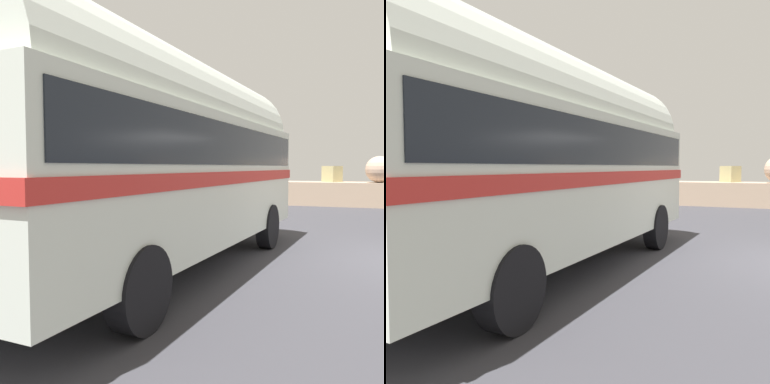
# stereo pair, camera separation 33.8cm
# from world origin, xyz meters

# --- Properties ---
(vintage_coach) EXTENTS (3.03, 8.74, 3.70)m
(vintage_coach) POSITION_xyz_m (-4.46, -2.06, 2.05)
(vintage_coach) COLOR black
(vintage_coach) RESTS_ON ground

